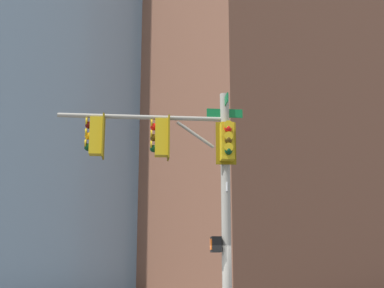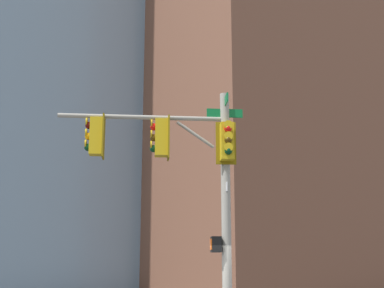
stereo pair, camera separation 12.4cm
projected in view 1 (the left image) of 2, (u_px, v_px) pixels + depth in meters
The scene contains 1 object.
signal_pole_assembly at pixel (189, 170), 14.31m from camera, with size 2.71×4.46×6.62m.
Camera 1 is at (11.32, -8.18, 1.89)m, focal length 50.65 mm.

